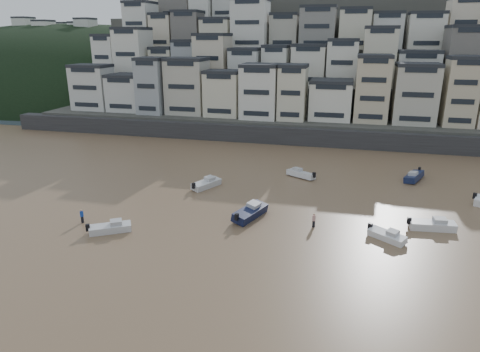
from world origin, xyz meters
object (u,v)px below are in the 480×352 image
(boat_h, at_px, (301,173))
(boat_j, at_px, (110,227))
(boat_c, at_px, (250,211))
(person_pink, at_px, (314,220))
(boat_f, at_px, (206,183))
(boat_i, at_px, (414,175))
(boat_d, at_px, (433,223))
(person_blue, at_px, (82,216))
(boat_b, at_px, (387,235))

(boat_h, distance_m, boat_j, 31.40)
(boat_c, height_order, person_pink, person_pink)
(boat_h, height_order, boat_c, boat_c)
(boat_f, xyz_separation_m, boat_c, (8.69, -9.09, 0.11))
(boat_i, height_order, boat_d, boat_i)
(boat_f, xyz_separation_m, person_blue, (-10.40, -15.48, 0.13))
(boat_h, bearing_deg, boat_d, 166.07)
(boat_c, bearing_deg, boat_j, 137.51)
(boat_d, xyz_separation_m, person_blue, (-40.21, -8.28, 0.12))
(boat_c, distance_m, boat_d, 21.20)
(boat_d, relative_size, person_blue, 3.18)
(boat_i, height_order, boat_c, boat_c)
(boat_j, bearing_deg, person_pink, -13.66)
(person_pink, bearing_deg, boat_h, 101.06)
(boat_b, bearing_deg, boat_f, -169.10)
(boat_j, distance_m, person_pink, 23.39)
(boat_b, distance_m, boat_d, 6.68)
(boat_b, xyz_separation_m, boat_f, (-24.55, 11.32, 0.12))
(boat_b, bearing_deg, boat_j, -133.82)
(boat_f, distance_m, person_blue, 18.65)
(boat_d, bearing_deg, boat_c, 178.67)
(boat_c, height_order, person_blue, person_blue)
(boat_f, height_order, boat_j, boat_f)
(boat_i, relative_size, person_pink, 3.27)
(boat_b, xyz_separation_m, boat_c, (-15.86, 2.24, 0.23))
(boat_f, xyz_separation_m, boat_i, (30.06, 11.09, 0.03))
(boat_c, bearing_deg, person_pink, -77.29)
(boat_b, xyz_separation_m, person_pink, (-8.06, 1.38, 0.25))
(boat_h, relative_size, boat_j, 1.02)
(boat_c, height_order, boat_d, boat_c)
(boat_d, height_order, person_pink, person_pink)
(boat_h, height_order, boat_f, boat_f)
(boat_h, xyz_separation_m, boat_j, (-18.76, -25.18, -0.01))
(boat_h, relative_size, person_blue, 2.95)
(boat_i, bearing_deg, person_pink, -9.73)
(boat_b, bearing_deg, person_blue, -137.56)
(boat_b, xyz_separation_m, boat_i, (5.51, 22.42, 0.15))
(person_pink, bearing_deg, person_blue, -168.37)
(boat_d, bearing_deg, person_pink, -174.78)
(person_pink, bearing_deg, boat_i, 57.18)
(boat_h, xyz_separation_m, person_pink, (3.55, -18.17, 0.17))
(boat_b, relative_size, boat_c, 0.73)
(boat_j, xyz_separation_m, person_blue, (-4.59, 1.48, 0.18))
(person_pink, bearing_deg, boat_j, -162.54)
(boat_j, relative_size, person_pink, 2.90)
(boat_c, xyz_separation_m, person_blue, (-19.10, -6.40, 0.02))
(person_blue, relative_size, person_pink, 1.00)
(boat_j, height_order, boat_d, boat_d)
(boat_h, distance_m, boat_d, 22.85)
(boat_f, height_order, boat_c, boat_c)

